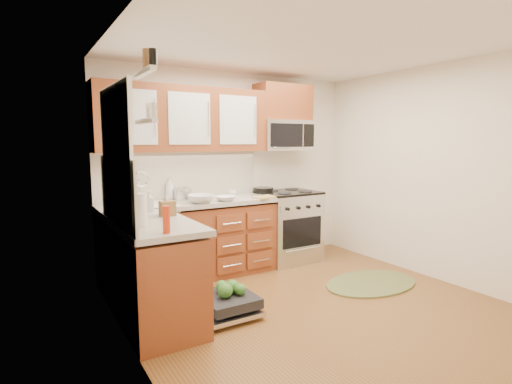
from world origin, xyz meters
TOP-DOWN VIEW (x-y plane):
  - floor at (0.00, 0.00)m, footprint 3.50×3.50m
  - ceiling at (0.00, 0.00)m, footprint 3.50×3.50m
  - wall_back at (0.00, 1.75)m, footprint 3.50×0.04m
  - wall_left at (-1.75, 0.00)m, footprint 0.04×3.50m
  - wall_right at (1.75, 0.00)m, footprint 0.04×3.50m
  - base_cabinet_back at (-0.73, 1.45)m, footprint 2.05×0.60m
  - base_cabinet_left at (-1.45, 0.52)m, footprint 0.60×1.25m
  - countertop_back at (-0.72, 1.44)m, footprint 2.07×0.64m
  - countertop_left at (-1.44, 0.53)m, footprint 0.64×1.27m
  - backsplash_back at (-0.73, 1.74)m, footprint 2.05×0.02m
  - backsplash_left at (-1.74, 0.52)m, footprint 0.02×1.25m
  - upper_cabinets at (-0.73, 1.57)m, footprint 2.05×0.35m
  - cabinet_over_mw at (0.68, 1.57)m, footprint 0.76×0.35m
  - range at (0.68, 1.43)m, footprint 0.76×0.64m
  - microwave at (0.68, 1.55)m, footprint 0.76×0.38m
  - sink at (-1.25, 1.42)m, footprint 0.62×0.50m
  - dishwasher at (-0.86, 0.30)m, footprint 0.70×0.60m
  - window at (-1.74, 0.50)m, footprint 0.03×1.05m
  - window_blind at (-1.71, 0.50)m, footprint 0.02×0.96m
  - shelf_upper at (-1.72, -0.35)m, footprint 0.04×0.40m
  - shelf_lower at (-1.72, -0.35)m, footprint 0.04×0.40m
  - rug at (0.96, 0.17)m, footprint 1.24×0.86m
  - skillet at (0.40, 1.62)m, footprint 0.35×0.35m
  - stock_pot at (-0.75, 1.60)m, footprint 0.29×0.29m
  - cutting_board at (0.18, 1.22)m, footprint 0.34×0.26m
  - canister at (-0.67, 1.65)m, footprint 0.10×0.10m
  - paper_towel_roll at (-1.60, 0.35)m, footprint 0.14×0.14m
  - mustard_bottle at (-1.62, 0.71)m, footprint 0.08×0.08m
  - red_bottle at (-1.49, 0.00)m, footprint 0.07×0.07m
  - wooden_box at (-1.25, 0.68)m, footprint 0.14×0.10m
  - blue_carton at (-1.56, 0.56)m, footprint 0.12×0.10m
  - bowl_a at (-0.36, 1.25)m, footprint 0.28×0.28m
  - bowl_b at (-0.67, 1.25)m, footprint 0.40×0.40m
  - cup at (-0.12, 1.55)m, footprint 0.12×0.12m
  - soap_bottle_a at (-0.89, 1.68)m, footprint 0.13×0.13m
  - soap_bottle_b at (-1.32, 1.05)m, footprint 0.11×0.11m
  - soap_bottle_c at (-1.25, 0.72)m, footprint 0.17×0.17m

SIDE VIEW (x-z plane):
  - floor at x=0.00m, z-range 0.00..0.00m
  - rug at x=0.96m, z-range 0.00..0.02m
  - dishwasher at x=-0.86m, z-range 0.00..0.20m
  - base_cabinet_back at x=-0.73m, z-range 0.00..0.85m
  - base_cabinet_left at x=-1.45m, z-range 0.00..0.85m
  - range at x=0.68m, z-range 0.00..0.95m
  - sink at x=-1.25m, z-range 0.67..0.93m
  - countertop_back at x=-0.72m, z-range 0.88..0.93m
  - countertop_left at x=-1.44m, z-range 0.88..0.93m
  - cutting_board at x=0.18m, z-range 0.93..0.95m
  - bowl_a at x=-0.36m, z-range 0.93..0.98m
  - cup at x=-0.12m, z-range 0.93..1.01m
  - bowl_b at x=-0.67m, z-range 0.93..1.02m
  - skillet at x=0.40m, z-range 0.95..1.00m
  - stock_pot at x=-0.75m, z-range 0.93..1.06m
  - wooden_box at x=-1.25m, z-range 0.93..1.07m
  - canister at x=-0.67m, z-range 0.93..1.07m
  - blue_carton at x=-1.56m, z-range 0.92..1.10m
  - soap_bottle_c at x=-1.25m, z-range 0.93..1.11m
  - soap_bottle_b at x=-1.32m, z-range 0.93..1.13m
  - mustard_bottle at x=-1.62m, z-range 0.93..1.13m
  - red_bottle at x=-1.49m, z-range 0.93..1.14m
  - paper_towel_roll at x=-1.60m, z-range 0.93..1.20m
  - soap_bottle_a at x=-0.89m, z-range 0.93..1.20m
  - backsplash_back at x=-0.73m, z-range 0.93..1.49m
  - backsplash_left at x=-1.74m, z-range 0.93..1.49m
  - wall_back at x=0.00m, z-range 0.00..2.50m
  - wall_left at x=-1.75m, z-range 0.00..2.50m
  - wall_right at x=1.75m, z-range 0.00..2.50m
  - window at x=-1.74m, z-range 1.02..2.08m
  - microwave at x=0.68m, z-range 1.50..1.90m
  - shelf_lower at x=-1.72m, z-range 1.74..1.76m
  - upper_cabinets at x=-0.73m, z-range 1.50..2.25m
  - window_blind at x=-1.71m, z-range 1.68..2.08m
  - shelf_upper at x=-1.72m, z-range 2.03..2.06m
  - cabinet_over_mw at x=0.68m, z-range 1.90..2.37m
  - ceiling at x=0.00m, z-range 2.50..2.50m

